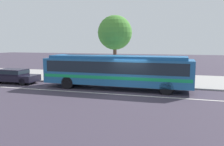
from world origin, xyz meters
TOP-DOWN VIEW (x-y plane):
  - ground_plane at (0.00, 0.00)m, footprint 120.00×120.00m
  - sidewalk_slab at (0.00, 6.56)m, footprint 60.00×8.00m
  - lane_stripe_center at (0.00, -0.80)m, footprint 56.00×0.16m
  - transit_bus at (-1.33, 1.21)m, footprint 11.84×2.63m
  - sedan_behind_bus at (-11.13, 1.19)m, footprint 4.31×1.88m
  - pedestrian_waiting_near_sign at (0.52, 3.67)m, footprint 0.36×0.36m
  - pedestrian_walking_along_curb at (1.59, 3.22)m, footprint 0.48×0.48m
  - bus_stop_sign at (3.08, 3.08)m, footprint 0.10×0.44m
  - street_tree_near_stop at (-2.52, 4.89)m, footprint 3.25×3.25m

SIDE VIEW (x-z plane):
  - ground_plane at x=0.00m, z-range 0.00..0.00m
  - lane_stripe_center at x=0.00m, z-range 0.00..0.01m
  - sidewalk_slab at x=0.00m, z-range 0.00..0.12m
  - sedan_behind_bus at x=-11.13m, z-range 0.08..1.37m
  - pedestrian_walking_along_curb at x=1.59m, z-range 0.26..1.96m
  - pedestrian_waiting_near_sign at x=0.52m, z-range 0.26..1.97m
  - transit_bus at x=-1.33m, z-range 0.22..2.90m
  - bus_stop_sign at x=3.08m, z-range 0.46..2.87m
  - street_tree_near_stop at x=-2.52m, z-range 1.54..7.71m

